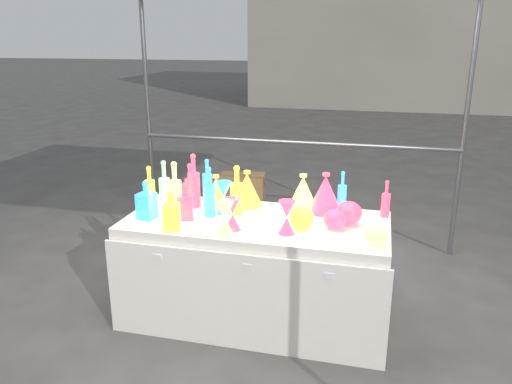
% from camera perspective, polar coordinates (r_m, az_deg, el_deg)
% --- Properties ---
extents(ground, '(80.00, 80.00, 0.00)m').
position_cam_1_polar(ground, '(3.76, -0.00, -13.95)').
color(ground, '#5D5A56').
rests_on(ground, ground).
extents(display_table, '(1.84, 0.83, 0.75)m').
position_cam_1_polar(display_table, '(3.57, -0.04, -8.89)').
color(display_table, white).
rests_on(display_table, ground).
extents(background_building, '(14.00, 6.00, 6.00)m').
position_cam_1_polar(background_building, '(17.45, 26.20, 19.08)').
color(background_building, '#AAA18E').
rests_on(background_building, ground).
extents(cardboard_box_closed, '(0.58, 0.46, 0.38)m').
position_cam_1_polar(cardboard_box_closed, '(5.96, -1.61, 0.13)').
color(cardboard_box_closed, olive).
rests_on(cardboard_box_closed, ground).
extents(cardboard_box_flat, '(0.77, 0.55, 0.06)m').
position_cam_1_polar(cardboard_box_flat, '(5.63, 7.81, -2.81)').
color(cardboard_box_flat, olive).
rests_on(cardboard_box_flat, ground).
extents(bottle_0, '(0.08, 0.08, 0.30)m').
position_cam_1_polar(bottle_0, '(3.79, -12.06, 0.76)').
color(bottle_0, '#F65017').
rests_on(bottle_0, display_table).
extents(bottle_1, '(0.10, 0.10, 0.32)m').
position_cam_1_polar(bottle_1, '(3.83, -5.59, 1.45)').
color(bottle_1, green).
rests_on(bottle_1, display_table).
extents(bottle_2, '(0.11, 0.11, 0.40)m').
position_cam_1_polar(bottle_2, '(3.66, -7.12, 1.31)').
color(bottle_2, '#E75118').
rests_on(bottle_2, display_table).
extents(bottle_3, '(0.10, 0.10, 0.32)m').
position_cam_1_polar(bottle_3, '(3.73, -7.51, 0.89)').
color(bottle_3, '#2032C0').
rests_on(bottle_3, display_table).
extents(bottle_4, '(0.10, 0.10, 0.38)m').
position_cam_1_polar(bottle_4, '(3.54, -9.24, 0.48)').
color(bottle_4, '#166A8A').
rests_on(bottle_4, display_table).
extents(bottle_5, '(0.08, 0.08, 0.36)m').
position_cam_1_polar(bottle_5, '(3.65, -10.41, 0.79)').
color(bottle_5, '#BF26B2').
rests_on(bottle_5, display_table).
extents(bottle_6, '(0.10, 0.10, 0.35)m').
position_cam_1_polar(bottle_6, '(3.50, -2.20, 0.25)').
color(bottle_6, '#F65017').
rests_on(bottle_6, display_table).
extents(bottle_7, '(0.10, 0.10, 0.36)m').
position_cam_1_polar(bottle_7, '(3.46, -5.38, 0.05)').
color(bottle_7, green).
rests_on(bottle_7, display_table).
extents(decanter_0, '(0.14, 0.14, 0.26)m').
position_cam_1_polar(decanter_0, '(3.26, -9.64, -2.12)').
color(decanter_0, '#F65017').
rests_on(decanter_0, display_table).
extents(decanter_1, '(0.13, 0.13, 0.26)m').
position_cam_1_polar(decanter_1, '(3.44, -8.10, -1.01)').
color(decanter_1, '#E75118').
rests_on(decanter_1, display_table).
extents(decanter_2, '(0.13, 0.13, 0.27)m').
position_cam_1_polar(decanter_2, '(3.50, -12.43, -0.87)').
color(decanter_2, green).
rests_on(decanter_2, display_table).
extents(hourglass_0, '(0.14, 0.14, 0.22)m').
position_cam_1_polar(hourglass_0, '(3.23, -2.69, -2.54)').
color(hourglass_0, '#E75118').
rests_on(hourglass_0, display_table).
extents(hourglass_1, '(0.12, 0.12, 0.22)m').
position_cam_1_polar(hourglass_1, '(3.17, 3.55, -2.91)').
color(hourglass_1, '#2032C0').
rests_on(hourglass_1, display_table).
extents(hourglass_2, '(0.15, 0.15, 0.23)m').
position_cam_1_polar(hourglass_2, '(3.12, -3.56, -3.10)').
color(hourglass_2, '#166A8A').
rests_on(hourglass_2, display_table).
extents(hourglass_5, '(0.14, 0.14, 0.23)m').
position_cam_1_polar(hourglass_5, '(3.54, -3.68, -0.62)').
color(hourglass_5, green).
rests_on(hourglass_5, display_table).
extents(globe_0, '(0.16, 0.16, 0.13)m').
position_cam_1_polar(globe_0, '(3.27, 5.23, -3.13)').
color(globe_0, '#F65017').
rests_on(globe_0, display_table).
extents(globe_1, '(0.17, 0.17, 0.12)m').
position_cam_1_polar(globe_1, '(3.09, 13.54, -4.87)').
color(globe_1, '#166A8A').
rests_on(globe_1, display_table).
extents(globe_2, '(0.22, 0.22, 0.14)m').
position_cam_1_polar(globe_2, '(3.38, 10.54, -2.54)').
color(globe_2, '#E75118').
rests_on(globe_2, display_table).
extents(globe_3, '(0.19, 0.19, 0.12)m').
position_cam_1_polar(globe_3, '(3.29, 8.97, -3.22)').
color(globe_3, '#2032C0').
rests_on(globe_3, display_table).
extents(lampshade_0, '(0.24, 0.24, 0.25)m').
position_cam_1_polar(lampshade_0, '(3.65, -4.56, 0.07)').
color(lampshade_0, yellow).
rests_on(lampshade_0, display_table).
extents(lampshade_1, '(0.25, 0.25, 0.27)m').
position_cam_1_polar(lampshade_1, '(3.68, -1.02, 0.43)').
color(lampshade_1, yellow).
rests_on(lampshade_1, display_table).
extents(lampshade_2, '(0.31, 0.31, 0.29)m').
position_cam_1_polar(lampshade_2, '(3.58, 7.93, -0.07)').
color(lampshade_2, '#2032C0').
rests_on(lampshade_2, display_table).
extents(lampshade_3, '(0.24, 0.24, 0.27)m').
position_cam_1_polar(lampshade_3, '(3.60, 5.38, -0.02)').
color(lampshade_3, '#166A8A').
rests_on(lampshade_3, display_table).
extents(bottle_8, '(0.08, 0.08, 0.29)m').
position_cam_1_polar(bottle_8, '(3.64, 9.82, 0.16)').
color(bottle_8, green).
rests_on(bottle_8, display_table).
extents(bottle_9, '(0.07, 0.07, 0.26)m').
position_cam_1_polar(bottle_9, '(3.57, 14.63, -0.75)').
color(bottle_9, '#E75118').
rests_on(bottle_9, display_table).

